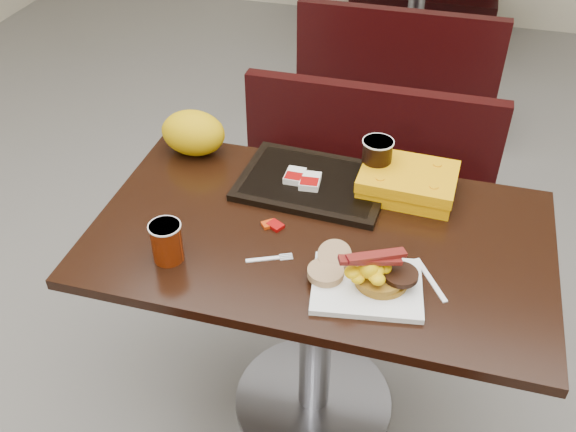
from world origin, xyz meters
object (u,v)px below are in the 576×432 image
(pancake_stack, at_px, (381,277))
(knife, at_px, (431,280))
(platter, at_px, (367,286))
(tray, at_px, (313,183))
(table_near, at_px, (316,328))
(paper_bag, at_px, (193,133))
(table_far, at_px, (415,13))
(bench_far_s, at_px, (400,64))
(clamshell, at_px, (408,182))
(coffee_cup_near, at_px, (167,242))
(hashbrown_sleeve_right, at_px, (310,181))
(fork, at_px, (263,259))
(hashbrown_sleeve_left, at_px, (295,176))
(coffee_cup_far, at_px, (377,158))
(bench_near_n, at_px, (358,197))

(pancake_stack, relative_size, knife, 0.83)
(platter, bearing_deg, tray, 111.83)
(table_near, bearing_deg, paper_bag, 149.02)
(table_far, relative_size, paper_bag, 6.08)
(platter, relative_size, tray, 0.62)
(bench_far_s, height_order, clamshell, clamshell)
(coffee_cup_near, distance_m, paper_bag, 0.49)
(knife, xyz_separation_m, clamshell, (-0.10, 0.34, 0.03))
(hashbrown_sleeve_right, relative_size, clamshell, 0.29)
(fork, bearing_deg, paper_bag, 105.48)
(knife, height_order, clamshell, clamshell)
(bench_far_s, height_order, pancake_stack, pancake_stack)
(platter, xyz_separation_m, hashbrown_sleeve_left, (-0.27, 0.36, 0.02))
(coffee_cup_far, bearing_deg, bench_near_n, 103.07)
(platter, height_order, hashbrown_sleeve_left, hashbrown_sleeve_left)
(hashbrown_sleeve_right, bearing_deg, clamshell, 7.92)
(clamshell, bearing_deg, platter, -93.29)
(pancake_stack, xyz_separation_m, coffee_cup_far, (-0.08, 0.42, 0.05))
(coffee_cup_near, distance_m, fork, 0.24)
(table_far, xyz_separation_m, pancake_stack, (0.18, -2.75, 0.40))
(clamshell, height_order, paper_bag, paper_bag)
(hashbrown_sleeve_left, relative_size, coffee_cup_far, 0.62)
(fork, bearing_deg, table_far, 63.35)
(knife, distance_m, hashbrown_sleeve_right, 0.47)
(table_near, relative_size, bench_far_s, 1.20)
(tray, relative_size, clamshell, 1.58)
(fork, distance_m, hashbrown_sleeve_right, 0.32)
(tray, height_order, paper_bag, paper_bag)
(coffee_cup_near, height_order, paper_bag, paper_bag)
(table_near, height_order, bench_near_n, table_near)
(coffee_cup_near, distance_m, tray, 0.49)
(platter, xyz_separation_m, tray, (-0.22, 0.37, 0.00))
(table_near, bearing_deg, pancake_stack, -39.82)
(coffee_cup_near, height_order, clamshell, coffee_cup_near)
(bench_far_s, distance_m, tray, 1.75)
(coffee_cup_near, xyz_separation_m, paper_bag, (-0.12, 0.47, 0.02))
(hashbrown_sleeve_right, distance_m, paper_bag, 0.40)
(bench_near_n, distance_m, table_far, 1.90)
(fork, height_order, hashbrown_sleeve_left, hashbrown_sleeve_left)
(table_far, bearing_deg, coffee_cup_far, -87.55)
(fork, distance_m, knife, 0.41)
(hashbrown_sleeve_right, bearing_deg, knife, -42.11)
(hashbrown_sleeve_right, bearing_deg, coffee_cup_near, -130.67)
(bench_near_n, bearing_deg, hashbrown_sleeve_left, -103.35)
(table_near, relative_size, platter, 4.62)
(bench_near_n, distance_m, paper_bag, 0.78)
(table_far, relative_size, tray, 2.87)
(table_near, distance_m, paper_bag, 0.70)
(coffee_cup_near, xyz_separation_m, hashbrown_sleeve_left, (0.22, 0.39, -0.02))
(bench_far_s, xyz_separation_m, coffee_cup_near, (-0.34, -2.10, 0.44))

